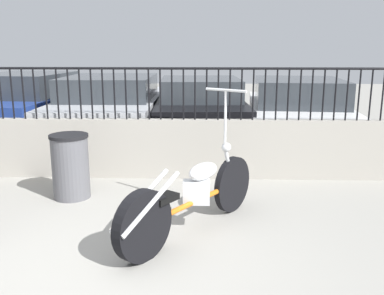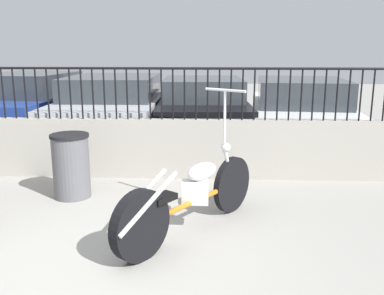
{
  "view_description": "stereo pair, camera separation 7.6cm",
  "coord_description": "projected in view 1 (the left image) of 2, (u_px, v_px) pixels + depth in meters",
  "views": [
    {
      "loc": [
        1.07,
        -3.39,
        1.92
      ],
      "look_at": [
        0.91,
        1.8,
        0.7
      ],
      "focal_mm": 40.0,
      "sensor_mm": 36.0,
      "label": 1
    },
    {
      "loc": [
        1.14,
        -3.38,
        1.92
      ],
      "look_at": [
        0.91,
        1.8,
        0.7
      ],
      "focal_mm": 40.0,
      "sensor_mm": 36.0,
      "label": 2
    }
  ],
  "objects": [
    {
      "name": "car_blue",
      "position": [
        32.0,
        104.0,
        9.47
      ],
      "size": [
        2.14,
        4.33,
        1.38
      ],
      "rotation": [
        0.0,
        0.0,
        1.48
      ],
      "color": "black",
      "rests_on": "ground_plane"
    },
    {
      "name": "fence_railing",
      "position": [
        131.0,
        85.0,
        6.19
      ],
      "size": [
        8.4,
        0.04,
        0.76
      ],
      "color": "black",
      "rests_on": "low_wall"
    },
    {
      "name": "car_black",
      "position": [
        200.0,
        109.0,
        8.79
      ],
      "size": [
        1.88,
        3.99,
        1.32
      ],
      "rotation": [
        0.0,
        0.0,
        1.62
      ],
      "color": "black",
      "rests_on": "ground_plane"
    },
    {
      "name": "trash_bin",
      "position": [
        71.0,
        166.0,
        5.52
      ],
      "size": [
        0.49,
        0.49,
        0.84
      ],
      "color": "#56565B",
      "rests_on": "ground_plane"
    },
    {
      "name": "car_silver",
      "position": [
        113.0,
        108.0,
        8.8
      ],
      "size": [
        1.95,
        4.59,
        1.36
      ],
      "rotation": [
        0.0,
        0.0,
        1.59
      ],
      "color": "black",
      "rests_on": "ground_plane"
    },
    {
      "name": "car_white",
      "position": [
        297.0,
        110.0,
        8.74
      ],
      "size": [
        2.22,
        4.5,
        1.31
      ],
      "rotation": [
        0.0,
        0.0,
        1.48
      ],
      "color": "black",
      "rests_on": "ground_plane"
    },
    {
      "name": "low_wall",
      "position": [
        133.0,
        148.0,
        6.4
      ],
      "size": [
        8.4,
        0.18,
        0.88
      ],
      "color": "#9E998E",
      "rests_on": "ground_plane"
    },
    {
      "name": "motorcycle_orange",
      "position": [
        187.0,
        199.0,
        4.38
      ],
      "size": [
        1.38,
        1.85,
        1.48
      ],
      "rotation": [
        0.0,
        0.0,
        0.95
      ],
      "color": "black",
      "rests_on": "ground_plane"
    },
    {
      "name": "ground_plane",
      "position": [
        83.0,
        271.0,
        3.76
      ],
      "size": [
        40.0,
        40.0,
        0.0
      ],
      "primitive_type": "plane",
      "color": "gray"
    }
  ]
}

